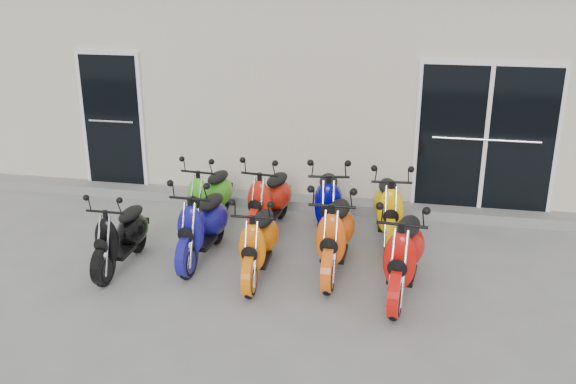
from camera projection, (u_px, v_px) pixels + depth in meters
The scene contains 14 objects.
ground at pixel (279, 263), 8.14m from camera, with size 80.00×80.00×0.00m, color gray.
building at pixel (335, 72), 12.40m from camera, with size 14.00×6.00×3.20m, color beige.
front_step at pixel (306, 203), 9.98m from camera, with size 14.00×0.40×0.15m, color gray.
door_left at pixel (112, 117), 10.31m from camera, with size 1.07×0.08×2.22m, color black.
door_right at pixel (486, 135), 9.23m from camera, with size 2.02×0.08×2.22m, color black.
scooter_front_black at pixel (120, 227), 7.85m from camera, with size 0.53×1.46×1.08m, color black, non-canonical shape.
scooter_front_blue at pixel (202, 216), 8.05m from camera, with size 0.59×1.61×1.19m, color navy, non-canonical shape.
scooter_front_orange_a at pixel (259, 234), 7.61m from camera, with size 0.56×1.53×1.13m, color orange, non-canonical shape.
scooter_front_orange_b at pixel (335, 225), 7.71m from camera, with size 0.62×1.69×1.25m, color #FF5C11, non-canonical shape.
scooter_front_red at pixel (404, 244), 7.18m from camera, with size 0.62×1.70×1.25m, color red, non-canonical shape.
scooter_back_green at pixel (209, 188), 9.13m from camera, with size 0.56×1.54×1.13m, color green, non-canonical shape.
scooter_back_red at pixel (269, 192), 8.92m from camera, with size 0.58×1.61×1.19m, color red, non-canonical shape.
scooter_back_blue at pixel (328, 195), 8.72m from camera, with size 0.61×1.68×1.24m, color #02007C, non-canonical shape.
scooter_back_yellow at pixel (389, 199), 8.61m from camera, with size 0.59×1.63×1.20m, color #FFC601, non-canonical shape.
Camera 1 is at (1.56, -7.19, 3.59)m, focal length 40.00 mm.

